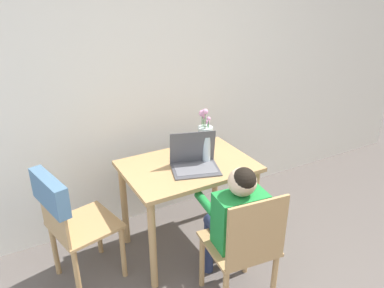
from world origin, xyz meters
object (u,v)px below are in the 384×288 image
water_bottle (207,149)px  flower_vase (205,137)px  chair_occupied (244,248)px  laptop (194,160)px  chair_spare (65,213)px  person_seated (235,215)px

water_bottle → flower_vase: bearing=62.9°
chair_occupied → laptop: size_ratio=2.22×
chair_occupied → flower_vase: flower_vase is taller
water_bottle → chair_spare: bearing=177.2°
chair_occupied → person_seated: (0.01, 0.12, 0.16)m
chair_spare → laptop: bearing=-108.2°
person_seated → water_bottle: (0.11, 0.53, 0.21)m
person_seated → flower_vase: 0.74m
chair_spare → laptop: 0.92m
chair_spare → laptop: (0.90, -0.08, 0.19)m
chair_spare → flower_vase: size_ratio=2.41×
chair_occupied → flower_vase: (0.20, 0.79, 0.39)m
chair_occupied → person_seated: person_seated is taller
chair_occupied → chair_spare: size_ratio=0.99×
person_seated → chair_occupied: bearing=90.0°
flower_vase → water_bottle: 0.16m
chair_spare → flower_vase: (1.09, 0.10, 0.26)m
person_seated → laptop: bearing=-81.8°
chair_occupied → water_bottle: bearing=-94.0°
person_seated → flower_vase: size_ratio=2.70×
chair_spare → water_bottle: (1.02, -0.05, 0.24)m
chair_occupied → chair_spare: bearing=-31.4°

